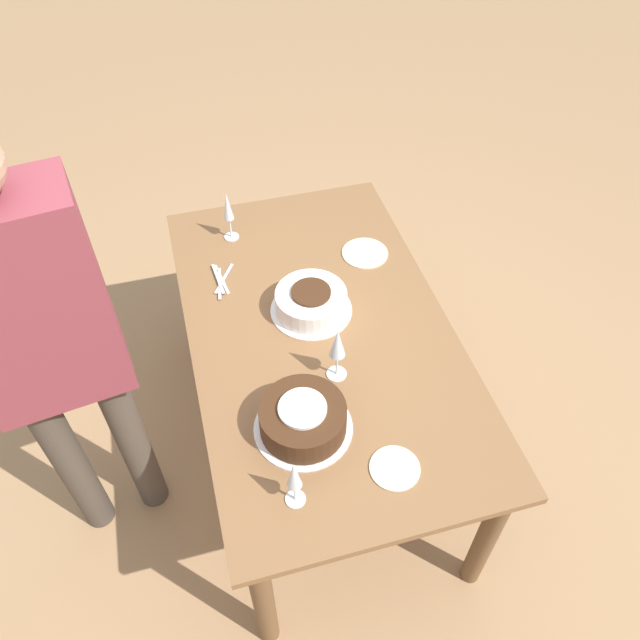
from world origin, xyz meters
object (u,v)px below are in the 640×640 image
cake_center_white (311,302)px  person_cutting (46,339)px  wine_glass_near (337,345)px  cake_front_chocolate (303,419)px  wine_glass_extra (228,209)px  wine_glass_far (294,477)px

cake_center_white → person_cutting: 0.89m
wine_glass_near → cake_front_chocolate: bearing=-42.3°
wine_glass_extra → wine_glass_near: bearing=15.1°
wine_glass_near → wine_glass_extra: size_ratio=1.02×
wine_glass_extra → person_cutting: person_cutting is taller
wine_glass_far → person_cutting: (-0.51, -0.60, 0.18)m
wine_glass_near → person_cutting: (-0.11, -0.84, 0.16)m
cake_front_chocolate → person_cutting: 0.78m
cake_front_chocolate → wine_glass_extra: size_ratio=1.41×
cake_front_chocolate → wine_glass_far: size_ratio=1.57×
cake_front_chocolate → cake_center_white: bearing=162.3°
cake_center_white → wine_glass_far: wine_glass_far is taller
wine_glass_extra → person_cutting: (0.68, -0.62, 0.17)m
cake_center_white → wine_glass_far: 0.75m
cake_front_chocolate → wine_glass_far: 0.25m
cake_center_white → wine_glass_far: (0.71, -0.23, 0.09)m
cake_center_white → person_cutting: (0.20, -0.83, 0.27)m
wine_glass_far → person_cutting: person_cutting is taller
wine_glass_near → person_cutting: 0.86m
wine_glass_near → wine_glass_far: bearing=-30.9°
cake_center_white → wine_glass_near: wine_glass_near is taller
cake_center_white → wine_glass_extra: 0.54m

